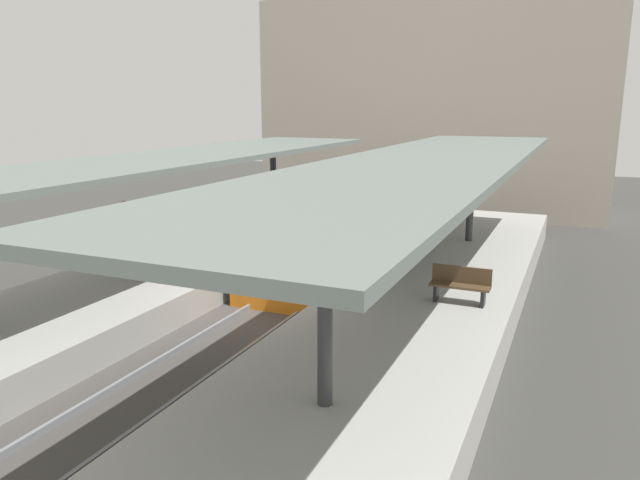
{
  "coord_description": "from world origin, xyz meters",
  "views": [
    {
      "loc": [
        7.18,
        -12.8,
        5.6
      ],
      "look_at": [
        -0.13,
        3.88,
        1.46
      ],
      "focal_mm": 33.56,
      "sensor_mm": 36.0,
      "label": 1
    }
  ],
  "objects_px": {
    "platform_sign": "(421,204)",
    "commuter_train": "(357,216)",
    "passenger_near_bench": "(160,250)",
    "platform_bench": "(460,284)",
    "passenger_mid_platform": "(404,233)",
    "passenger_far_end": "(126,229)"
  },
  "relations": [
    {
      "from": "passenger_near_bench",
      "to": "passenger_far_end",
      "type": "relative_size",
      "value": 0.93
    },
    {
      "from": "platform_bench",
      "to": "passenger_near_bench",
      "type": "xyz_separation_m",
      "value": [
        -7.54,
        -1.51,
        0.41
      ]
    },
    {
      "from": "passenger_mid_platform",
      "to": "passenger_far_end",
      "type": "distance_m",
      "value": 8.32
    },
    {
      "from": "commuter_train",
      "to": "passenger_mid_platform",
      "type": "distance_m",
      "value": 3.86
    },
    {
      "from": "platform_bench",
      "to": "platform_sign",
      "type": "xyz_separation_m",
      "value": [
        -2.04,
        4.14,
        1.16
      ]
    },
    {
      "from": "passenger_far_end",
      "to": "platform_bench",
      "type": "bearing_deg",
      "value": -0.2
    },
    {
      "from": "platform_sign",
      "to": "commuter_train",
      "type": "bearing_deg",
      "value": 146.96
    },
    {
      "from": "platform_sign",
      "to": "passenger_mid_platform",
      "type": "height_order",
      "value": "platform_sign"
    },
    {
      "from": "passenger_mid_platform",
      "to": "passenger_far_end",
      "type": "relative_size",
      "value": 0.94
    },
    {
      "from": "platform_sign",
      "to": "passenger_mid_platform",
      "type": "relative_size",
      "value": 1.3
    },
    {
      "from": "passenger_far_end",
      "to": "passenger_mid_platform",
      "type": "bearing_deg",
      "value": 21.08
    },
    {
      "from": "platform_sign",
      "to": "passenger_near_bench",
      "type": "height_order",
      "value": "platform_sign"
    },
    {
      "from": "passenger_near_bench",
      "to": "passenger_mid_platform",
      "type": "distance_m",
      "value": 6.97
    },
    {
      "from": "commuter_train",
      "to": "platform_sign",
      "type": "height_order",
      "value": "commuter_train"
    },
    {
      "from": "platform_sign",
      "to": "passenger_near_bench",
      "type": "relative_size",
      "value": 1.31
    },
    {
      "from": "platform_sign",
      "to": "passenger_mid_platform",
      "type": "distance_m",
      "value": 1.35
    },
    {
      "from": "platform_bench",
      "to": "passenger_far_end",
      "type": "height_order",
      "value": "passenger_far_end"
    },
    {
      "from": "commuter_train",
      "to": "platform_bench",
      "type": "xyz_separation_m",
      "value": [
        4.79,
        -5.93,
        -0.26
      ]
    },
    {
      "from": "commuter_train",
      "to": "passenger_near_bench",
      "type": "xyz_separation_m",
      "value": [
        -2.75,
        -7.44,
        0.15
      ]
    },
    {
      "from": "commuter_train",
      "to": "passenger_near_bench",
      "type": "distance_m",
      "value": 7.94
    },
    {
      "from": "platform_bench",
      "to": "passenger_near_bench",
      "type": "bearing_deg",
      "value": -168.66
    },
    {
      "from": "platform_bench",
      "to": "passenger_mid_platform",
      "type": "xyz_separation_m",
      "value": [
        -2.25,
        3.03,
        0.42
      ]
    }
  ]
}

